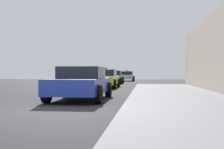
{
  "coord_description": "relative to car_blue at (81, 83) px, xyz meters",
  "views": [
    {
      "loc": [
        2.6,
        -6.96,
        1.02
      ],
      "look_at": [
        1.6,
        1.61,
        0.98
      ],
      "focal_mm": 44.85,
      "sensor_mm": 36.0,
      "label": 1
    }
  ],
  "objects": [
    {
      "name": "ground_plane",
      "position": [
        -0.17,
        -3.61,
        -0.65
      ],
      "size": [
        80.0,
        80.0,
        0.0
      ],
      "primitive_type": "plane",
      "color": "#232326"
    },
    {
      "name": "sidewalk",
      "position": [
        3.83,
        -3.61,
        -0.57
      ],
      "size": [
        4.0,
        32.0,
        0.15
      ],
      "primitive_type": "cube",
      "color": "slate",
      "rests_on": "ground_plane"
    },
    {
      "name": "car_blue",
      "position": [
        0.0,
        0.0,
        0.0
      ],
      "size": [
        2.01,
        4.16,
        1.27
      ],
      "rotation": [
        0.0,
        0.0,
        3.14
      ],
      "color": "#233899",
      "rests_on": "ground_plane"
    },
    {
      "name": "car_yellow",
      "position": [
        -0.39,
        8.95,
        0.0
      ],
      "size": [
        1.95,
        4.5,
        1.43
      ],
      "rotation": [
        0.0,
        0.0,
        3.14
      ],
      "color": "yellow",
      "rests_on": "ground_plane"
    },
    {
      "name": "car_green",
      "position": [
        -0.73,
        16.89,
        0.0
      ],
      "size": [
        2.05,
        4.31,
        1.43
      ],
      "rotation": [
        0.0,
        0.0,
        3.14
      ],
      "color": "#196638",
      "rests_on": "ground_plane"
    },
    {
      "name": "car_silver",
      "position": [
        0.09,
        26.56,
        0.0
      ],
      "size": [
        1.96,
        4.13,
        1.43
      ],
      "rotation": [
        0.0,
        0.0,
        3.14
      ],
      "color": "#B7B7BF",
      "rests_on": "ground_plane"
    }
  ]
}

